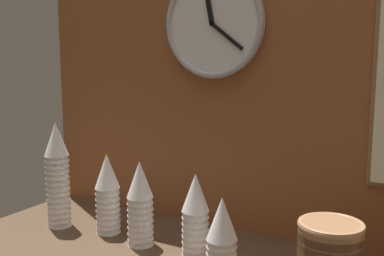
{
  "coord_description": "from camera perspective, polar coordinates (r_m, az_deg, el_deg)",
  "views": [
    {
      "loc": [
        53.86,
        -108.37,
        56.51
      ],
      "look_at": [
        -10.75,
        4.0,
        35.3
      ],
      "focal_mm": 45.0,
      "sensor_mm": 36.0,
      "label": 1
    }
  ],
  "objects": [
    {
      "name": "wall_clock",
      "position": [
        1.49,
        2.54,
        12.24
      ],
      "size": [
        33.13,
        2.7,
        33.13
      ],
      "color": "white"
    },
    {
      "name": "cup_stack_center",
      "position": [
        1.35,
        0.41,
        -10.2
      ],
      "size": [
        7.69,
        7.69,
        23.23
      ],
      "color": "white",
      "rests_on": "ground_plane"
    },
    {
      "name": "wall_tiled_back",
      "position": [
        1.45,
        8.2,
        7.62
      ],
      "size": [
        160.0,
        3.0,
        105.0
      ],
      "color": "brown",
      "rests_on": "ground_plane"
    },
    {
      "name": "cup_stack_left",
      "position": [
        1.52,
        -9.98,
        -7.66
      ],
      "size": [
        7.69,
        7.69,
        25.02
      ],
      "color": "white",
      "rests_on": "ground_plane"
    },
    {
      "name": "cup_stack_center_right",
      "position": [
        1.2,
        3.55,
        -13.07
      ],
      "size": [
        7.69,
        7.69,
        21.44
      ],
      "color": "white",
      "rests_on": "ground_plane"
    },
    {
      "name": "cup_stack_far_left",
      "position": [
        1.6,
        -15.64,
        -5.38
      ],
      "size": [
        7.69,
        7.69,
        33.96
      ],
      "color": "white",
      "rests_on": "ground_plane"
    },
    {
      "name": "cup_stack_center_left",
      "position": [
        1.42,
        -6.17,
        -8.88
      ],
      "size": [
        7.69,
        7.69,
        25.02
      ],
      "color": "white",
      "rests_on": "ground_plane"
    }
  ]
}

